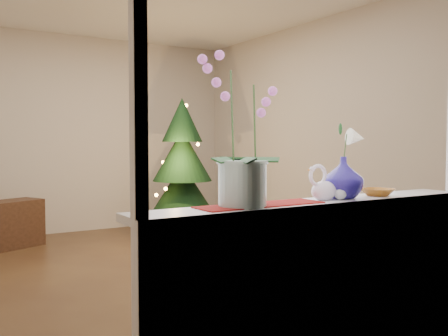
# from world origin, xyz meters

# --- Properties ---
(ground) EXTENTS (5.00, 5.00, 0.00)m
(ground) POSITION_xyz_m (0.00, 0.00, 0.00)
(ground) COLOR #372216
(ground) RESTS_ON ground
(wall_back) EXTENTS (4.50, 0.10, 2.70)m
(wall_back) POSITION_xyz_m (0.00, 2.50, 1.35)
(wall_back) COLOR beige
(wall_back) RESTS_ON ground
(wall_front) EXTENTS (4.50, 0.10, 2.70)m
(wall_front) POSITION_xyz_m (0.00, -2.50, 1.35)
(wall_front) COLOR beige
(wall_front) RESTS_ON ground
(wall_right) EXTENTS (0.10, 5.00, 2.70)m
(wall_right) POSITION_xyz_m (2.25, 0.00, 1.35)
(wall_right) COLOR beige
(wall_right) RESTS_ON ground
(window_apron) EXTENTS (2.20, 0.08, 0.88)m
(window_apron) POSITION_xyz_m (0.00, -2.46, 0.44)
(window_apron) COLOR white
(window_apron) RESTS_ON ground
(windowsill) EXTENTS (2.20, 0.26, 0.04)m
(windowsill) POSITION_xyz_m (0.00, -2.37, 0.90)
(windowsill) COLOR white
(windowsill) RESTS_ON window_apron
(window_frame) EXTENTS (2.22, 0.06, 1.60)m
(window_frame) POSITION_xyz_m (0.00, -2.47, 1.70)
(window_frame) COLOR white
(window_frame) RESTS_ON windowsill
(runner) EXTENTS (0.70, 0.20, 0.01)m
(runner) POSITION_xyz_m (-0.38, -2.37, 0.92)
(runner) COLOR maroon
(runner) RESTS_ON windowsill
(orchid_pot) EXTENTS (0.30, 0.30, 0.76)m
(orchid_pot) POSITION_xyz_m (-0.49, -2.37, 1.30)
(orchid_pot) COLOR silver
(orchid_pot) RESTS_ON windowsill
(swan) EXTENTS (0.23, 0.12, 0.19)m
(swan) POSITION_xyz_m (0.05, -2.37, 1.01)
(swan) COLOR white
(swan) RESTS_ON windowsill
(blue_vase) EXTENTS (0.31, 0.31, 0.27)m
(blue_vase) POSITION_xyz_m (0.20, -2.37, 1.06)
(blue_vase) COLOR navy
(blue_vase) RESTS_ON windowsill
(lily) EXTENTS (0.15, 0.09, 0.21)m
(lily) POSITION_xyz_m (0.20, -2.37, 1.30)
(lily) COLOR white
(lily) RESTS_ON blue_vase
(paperweight) EXTENTS (0.08, 0.08, 0.07)m
(paperweight) POSITION_xyz_m (0.14, -2.41, 0.96)
(paperweight) COLOR white
(paperweight) RESTS_ON windowsill
(amber_dish) EXTENTS (0.18, 0.18, 0.04)m
(amber_dish) POSITION_xyz_m (0.48, -2.38, 0.94)
(amber_dish) COLOR #925717
(amber_dish) RESTS_ON windowsill
(xmas_tree) EXTENTS (1.16, 1.16, 1.79)m
(xmas_tree) POSITION_xyz_m (0.98, 1.17, 0.90)
(xmas_tree) COLOR black
(xmas_tree) RESTS_ON ground
(side_table) EXTENTS (0.83, 0.64, 0.56)m
(side_table) POSITION_xyz_m (-0.96, 1.83, 0.28)
(side_table) COLOR black
(side_table) RESTS_ON ground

